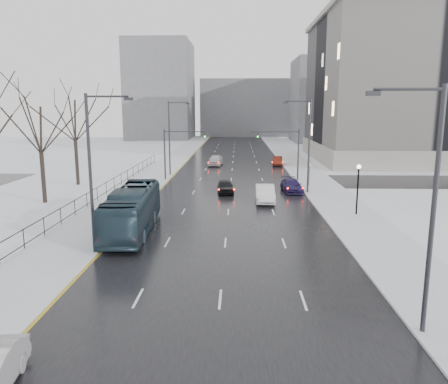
# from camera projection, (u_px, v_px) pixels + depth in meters

# --- Properties ---
(road) EXTENTS (16.00, 150.00, 0.04)m
(road) POSITION_uv_depth(u_px,v_px,m) (232.00, 168.00, 67.19)
(road) COLOR black
(road) RESTS_ON ground
(cross_road) EXTENTS (130.00, 10.00, 0.04)m
(cross_road) POSITION_uv_depth(u_px,v_px,m) (231.00, 181.00, 55.41)
(cross_road) COLOR black
(cross_road) RESTS_ON ground
(sidewalk_left) EXTENTS (5.00, 150.00, 0.16)m
(sidewalk_left) POSITION_uv_depth(u_px,v_px,m) (165.00, 167.00, 67.50)
(sidewalk_left) COLOR silver
(sidewalk_left) RESTS_ON ground
(sidewalk_right) EXTENTS (5.00, 150.00, 0.16)m
(sidewalk_right) POSITION_uv_depth(u_px,v_px,m) (301.00, 168.00, 66.86)
(sidewalk_right) COLOR silver
(sidewalk_right) RESTS_ON ground
(park_strip) EXTENTS (14.00, 150.00, 0.12)m
(park_strip) POSITION_uv_depth(u_px,v_px,m) (104.00, 167.00, 67.79)
(park_strip) COLOR white
(park_strip) RESTS_ON ground
(tree_park_d) EXTENTS (8.75, 8.75, 12.50)m
(tree_park_d) POSITION_uv_depth(u_px,v_px,m) (45.00, 204.00, 42.23)
(tree_park_d) COLOR black
(tree_park_d) RESTS_ON ground
(tree_park_e) EXTENTS (9.45, 9.45, 13.50)m
(tree_park_e) POSITION_uv_depth(u_px,v_px,m) (78.00, 186.00, 52.05)
(tree_park_e) COLOR black
(tree_park_e) RESTS_ON ground
(iron_fence) EXTENTS (0.06, 70.00, 1.30)m
(iron_fence) POSITION_uv_depth(u_px,v_px,m) (79.00, 204.00, 37.98)
(iron_fence) COLOR black
(iron_fence) RESTS_ON sidewalk_left
(streetlight_r_near) EXTENTS (2.95, 0.25, 10.00)m
(streetlight_r_near) POSITION_uv_depth(u_px,v_px,m) (428.00, 200.00, 16.81)
(streetlight_r_near) COLOR #2D2D33
(streetlight_r_near) RESTS_ON ground
(streetlight_r_mid) EXTENTS (2.95, 0.25, 10.00)m
(streetlight_r_mid) POSITION_uv_depth(u_px,v_px,m) (307.00, 141.00, 46.25)
(streetlight_r_mid) COLOR #2D2D33
(streetlight_r_mid) RESTS_ON ground
(streetlight_l_near) EXTENTS (2.95, 0.25, 10.00)m
(streetlight_l_near) POSITION_uv_depth(u_px,v_px,m) (93.00, 165.00, 27.12)
(streetlight_l_near) COLOR #2D2D33
(streetlight_l_near) RESTS_ON ground
(streetlight_l_far) EXTENTS (2.95, 0.25, 10.00)m
(streetlight_l_far) POSITION_uv_depth(u_px,v_px,m) (171.00, 134.00, 58.53)
(streetlight_l_far) COLOR #2D2D33
(streetlight_l_far) RESTS_ON ground
(lamppost_r_mid) EXTENTS (0.36, 0.36, 4.28)m
(lamppost_r_mid) POSITION_uv_depth(u_px,v_px,m) (358.00, 182.00, 36.86)
(lamppost_r_mid) COLOR black
(lamppost_r_mid) RESTS_ON sidewalk_right
(mast_signal_right) EXTENTS (6.10, 0.33, 6.50)m
(mast_signal_right) POSITION_uv_depth(u_px,v_px,m) (290.00, 149.00, 54.41)
(mast_signal_right) COLOR #2D2D33
(mast_signal_right) RESTS_ON ground
(mast_signal_left) EXTENTS (6.10, 0.33, 6.50)m
(mast_signal_left) POSITION_uv_depth(u_px,v_px,m) (173.00, 148.00, 54.86)
(mast_signal_left) COLOR #2D2D33
(mast_signal_left) RESTS_ON ground
(no_uturn_sign) EXTENTS (0.60, 0.06, 2.70)m
(no_uturn_sign) POSITION_uv_depth(u_px,v_px,m) (310.00, 167.00, 50.77)
(no_uturn_sign) COLOR #2D2D33
(no_uturn_sign) RESTS_ON sidewalk_right
(civic_building) EXTENTS (41.00, 31.00, 24.80)m
(civic_building) POSITION_uv_depth(u_px,v_px,m) (435.00, 96.00, 75.77)
(civic_building) COLOR gray
(civic_building) RESTS_ON ground
(bldg_far_right) EXTENTS (24.00, 20.00, 22.00)m
(bldg_far_right) POSITION_uv_depth(u_px,v_px,m) (338.00, 101.00, 118.22)
(bldg_far_right) COLOR slate
(bldg_far_right) RESTS_ON ground
(bldg_far_left) EXTENTS (18.00, 22.00, 28.00)m
(bldg_far_left) POSITION_uv_depth(u_px,v_px,m) (161.00, 91.00, 128.99)
(bldg_far_left) COLOR slate
(bldg_far_left) RESTS_ON ground
(bldg_far_center) EXTENTS (30.00, 18.00, 18.00)m
(bldg_far_center) POSITION_uv_depth(u_px,v_px,m) (248.00, 108.00, 143.86)
(bldg_far_center) COLOR slate
(bldg_far_center) RESTS_ON ground
(bus) EXTENTS (3.39, 11.82, 3.25)m
(bus) POSITION_uv_depth(u_px,v_px,m) (132.00, 210.00, 32.36)
(bus) COLOR #233744
(bus) RESTS_ON road
(sedan_center_near) EXTENTS (2.01, 4.28, 1.42)m
(sedan_center_near) POSITION_uv_depth(u_px,v_px,m) (225.00, 186.00, 47.22)
(sedan_center_near) COLOR black
(sedan_center_near) RESTS_ON road
(sedan_right_near) EXTENTS (1.86, 5.17, 1.70)m
(sedan_right_near) POSITION_uv_depth(u_px,v_px,m) (265.00, 193.00, 42.66)
(sedan_right_near) COLOR white
(sedan_right_near) RESTS_ON road
(sedan_right_far) EXTENTS (2.31, 4.91, 1.39)m
(sedan_right_far) POSITION_uv_depth(u_px,v_px,m) (292.00, 186.00, 47.85)
(sedan_right_far) COLOR #211747
(sedan_right_far) RESTS_ON road
(sedan_center_far) EXTENTS (2.45, 5.21, 1.72)m
(sedan_center_far) POSITION_uv_depth(u_px,v_px,m) (215.00, 160.00, 69.72)
(sedan_center_far) COLOR #BBB9BE
(sedan_center_far) RESTS_ON road
(sedan_right_distant) EXTENTS (1.83, 4.42, 1.42)m
(sedan_right_distant) POSITION_uv_depth(u_px,v_px,m) (277.00, 161.00, 69.96)
(sedan_right_distant) COLOR maroon
(sedan_right_distant) RESTS_ON road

